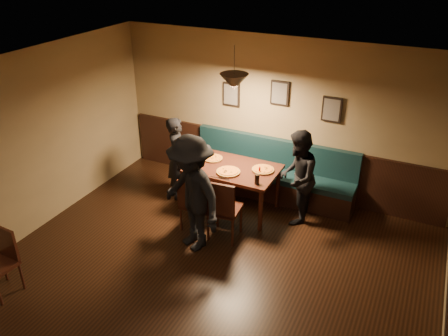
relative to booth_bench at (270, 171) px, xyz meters
The scene contains 23 objects.
floor 3.24m from the booth_bench, 90.00° to the right, with size 7.00×7.00×0.00m, color black.
ceiling 3.94m from the booth_bench, 90.00° to the right, with size 7.00×7.00×0.00m, color silver.
wall_back 0.95m from the booth_bench, 90.00° to the left, with size 6.00×6.00×0.00m, color #8C704F.
wainscot 0.27m from the booth_bench, 90.00° to the left, with size 5.88×0.06×1.00m, color black.
booth_bench is the anchor object (origin of this frame).
picture_left 1.52m from the booth_bench, 163.30° to the left, with size 0.32×0.04×0.42m, color black.
picture_center 1.38m from the booth_bench, 90.00° to the left, with size 0.32×0.04×0.42m, color black.
picture_right 1.52m from the booth_bench, 16.70° to the left, with size 0.32×0.04×0.42m, color black.
pendant_lamp 1.93m from the booth_bench, 120.38° to the right, with size 0.44×0.44×0.25m, color black.
dining_table 0.82m from the booth_bench, 120.38° to the right, with size 1.48×0.95×0.79m, color black.
chair_near_left 1.63m from the booth_bench, 115.59° to the right, with size 0.41×0.41×0.92m, color black, non-canonical shape.
chair_near_right 1.50m from the booth_bench, 97.13° to the right, with size 0.46×0.46×1.05m, color black, non-canonical shape.
diner_left 1.65m from the booth_bench, 154.21° to the right, with size 0.55×0.36×1.50m, color black.
diner_right 0.90m from the booth_bench, 40.54° to the right, with size 0.76×0.60×1.57m, color black.
diner_front 2.02m from the booth_bench, 105.10° to the right, with size 1.17×0.67×1.81m, color black.
pizza_a 1.07m from the booth_bench, 146.46° to the right, with size 0.33×0.33×0.04m, color #CC5E26.
pizza_b 1.04m from the booth_bench, 114.00° to the right, with size 0.39×0.39×0.04m, color #CB6D26.
pizza_c 0.67m from the booth_bench, 82.63° to the right, with size 0.37×0.37×0.04m, color #C58C25.
soda_glass 1.11m from the booth_bench, 81.90° to the right, with size 0.07×0.07×0.16m, color black.
tabasco_bottle 0.79m from the booth_bench, 85.15° to the right, with size 0.03×0.03×0.13m, color #8D0804.
napkin_a 1.19m from the booth_bench, 155.93° to the right, with size 0.16×0.16×0.01m, color #207825.
napkin_b 1.45m from the booth_bench, 135.27° to the right, with size 0.15×0.15×0.01m, color #1F772B.
cutlery_set 1.25m from the booth_bench, 111.76° to the right, with size 0.02×0.21×0.00m, color silver.
Camera 1 is at (2.33, -3.54, 4.23)m, focal length 36.21 mm.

